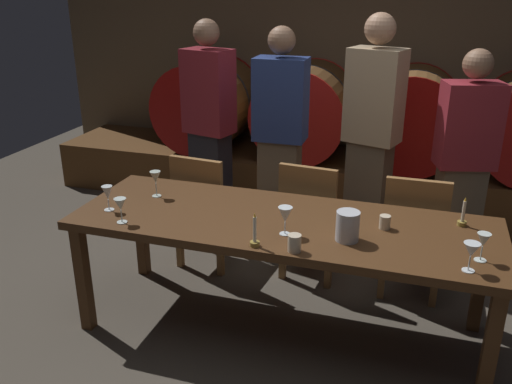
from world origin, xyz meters
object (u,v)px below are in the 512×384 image
object	(u,v)px
guest_center_left	(280,143)
candle_left	(255,237)
guest_far_right	(463,167)
wine_glass_far_right	(483,241)
wine_barrel_center_right	(412,118)
chair_center	(311,215)
wine_barrel_center_left	(306,111)
guest_center_right	(371,138)
pitcher	(348,226)
wine_glass_center_right	(285,215)
wine_barrel_far_left	(209,104)
dining_table	(282,231)
wine_glass_left	(120,205)
wine_glass_right	(471,251)
cup_left	(294,243)
chair_left	(204,205)
wine_glass_far_left	(108,194)
guest_far_left	(209,129)
chair_right	(414,230)
cup_right	(385,222)
candle_right	(463,218)
wine_glass_center_left	(155,178)

from	to	relation	value
guest_center_left	candle_left	size ratio (longest dim) A/B	9.18
guest_far_right	wine_glass_far_right	distance (m)	1.20
wine_barrel_center_right	chair_center	xyz separation A→B (m)	(-0.58, -1.49, -0.39)
wine_barrel_center_left	guest_center_right	size ratio (longest dim) A/B	0.47
candle_left	pitcher	distance (m)	0.50
guest_center_right	wine_glass_center_right	xyz separation A→B (m)	(-0.30, -1.34, -0.09)
wine_barrel_far_left	dining_table	world-z (taller)	wine_barrel_far_left
wine_glass_left	wine_glass_right	distance (m)	1.86
candle_left	wine_glass_right	xyz separation A→B (m)	(1.05, 0.06, 0.06)
chair_center	cup_left	size ratio (longest dim) A/B	9.59
chair_left	wine_glass_far_left	distance (m)	0.91
guest_far_left	wine_glass_far_left	size ratio (longest dim) A/B	11.42
wine_barrel_center_right	wine_glass_center_right	bearing A→B (deg)	-103.12
chair_center	wine_glass_far_right	bearing A→B (deg)	145.72
wine_barrel_center_right	pitcher	xyz separation A→B (m)	(-0.21, -2.31, -0.06)
chair_left	candle_left	world-z (taller)	candle_left
chair_center	wine_barrel_far_left	bearing A→B (deg)	-42.18
chair_right	wine_glass_center_right	distance (m)	1.11
chair_left	guest_center_left	xyz separation A→B (m)	(0.45, 0.43, 0.40)
wine_barrel_center_right	wine_glass_right	bearing A→B (deg)	-81.00
chair_left	wine_glass_far_left	xyz separation A→B (m)	(-0.28, -0.79, 0.36)
wine_glass_far_left	cup_right	bearing A→B (deg)	8.61
chair_left	chair_right	size ratio (longest dim) A/B	1.00
chair_center	candle_right	xyz separation A→B (m)	(0.95, -0.44, 0.30)
cup_left	wine_glass_left	bearing A→B (deg)	177.64
wine_barrel_far_left	wine_barrel_center_left	size ratio (longest dim) A/B	1.00
guest_center_right	wine_glass_left	xyz separation A→B (m)	(-1.22, -1.47, -0.10)
guest_far_left	wine_glass_left	world-z (taller)	guest_far_left
candle_left	wine_glass_right	distance (m)	1.05
dining_table	wine_barrel_center_right	bearing A→B (deg)	74.38
wine_barrel_center_left	wine_glass_far_left	xyz separation A→B (m)	(-0.67, -2.34, -0.03)
chair_right	cup_left	size ratio (longest dim) A/B	9.59
dining_table	wine_glass_far_right	distance (m)	1.08
wine_glass_center_left	guest_far_left	bearing A→B (deg)	94.04
guest_far_left	wine_glass_center_right	size ratio (longest dim) A/B	11.02
chair_left	wine_glass_right	size ratio (longest dim) A/B	5.98
guest_far_right	wine_glass_far_right	size ratio (longest dim) A/B	11.03
chair_left	pitcher	bearing A→B (deg)	152.08
chair_left	guest_far_right	bearing A→B (deg)	-161.00
dining_table	wine_glass_center_right	distance (m)	0.26
chair_right	wine_glass_center_left	size ratio (longest dim) A/B	5.25
chair_center	wine_glass_center_right	bearing A→B (deg)	97.27
pitcher	wine_glass_right	distance (m)	0.62
dining_table	wine_glass_far_right	world-z (taller)	wine_glass_far_right
candle_left	wine_glass_far_right	xyz separation A→B (m)	(1.11, 0.19, 0.06)
wine_barrel_center_left	guest_far_right	bearing A→B (deg)	-39.66
guest_center_left	wine_glass_center_right	xyz separation A→B (m)	(0.36, -1.21, -0.04)
wine_glass_center_left	wine_barrel_far_left	bearing A→B (deg)	103.19
guest_center_left	wine_glass_far_left	size ratio (longest dim) A/B	11.26
guest_center_left	chair_center	bearing A→B (deg)	131.64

